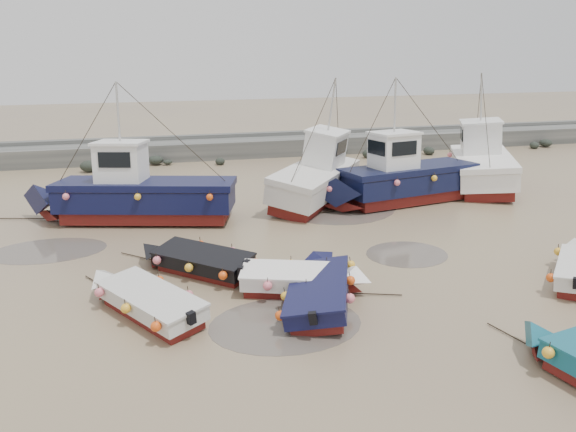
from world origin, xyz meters
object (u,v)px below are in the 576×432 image
Objects in this scene: cabin_boat_2 at (399,177)px; cabin_boat_1 at (317,175)px; cabin_boat_3 at (483,162)px; dinghy_1 at (322,286)px; person at (157,220)px; dinghy_0 at (145,297)px; cabin_boat_0 at (132,193)px; dinghy_4 at (196,257)px; dinghy_5 at (300,277)px.

cabin_boat_1 is at bearing 57.89° from cabin_boat_2.
dinghy_1 is at bearing -112.14° from cabin_boat_3.
person is at bearing 137.02° from dinghy_1.
dinghy_1 is 0.64× the size of cabin_boat_3.
dinghy_0 reaches higher than person.
dinghy_0 is 0.50× the size of cabin_boat_0.
cabin_boat_1 is at bearing 18.91° from dinghy_0.
dinghy_4 is 6.61m from person.
dinghy_5 is at bearing -115.23° from cabin_boat_3.
cabin_boat_1 is 4.17m from cabin_boat_2.
cabin_boat_0 reaches higher than dinghy_0.
dinghy_0 is 13.87m from cabin_boat_1.
cabin_boat_2 is 6.57m from cabin_boat_3.
cabin_boat_3 is at bearing 148.04° from dinghy_5.
cabin_boat_0 and cabin_boat_2 have the same top height.
cabin_boat_0 is (-5.52, 9.25, 0.74)m from dinghy_5.
cabin_boat_3 is 5.90× the size of person.
cabin_boat_3 is at bearing 42.30° from cabin_boat_1.
cabin_boat_1 reaches higher than person.
dinghy_5 is 0.54× the size of cabin_boat_3.
dinghy_0 and dinghy_1 have the same top height.
dinghy_0 is 9.60m from cabin_boat_0.
cabin_boat_3 is at bearing -80.41° from cabin_boat_2.
cabin_boat_2 is (3.89, -1.50, -0.00)m from cabin_boat_1.
cabin_boat_3 is 18.36m from person.
cabin_boat_2 is at bearing -17.14° from dinghy_4.
dinghy_0 and dinghy_5 have the same top height.
dinghy_0 is at bearing -170.11° from dinghy_4.
dinghy_0 is 0.57× the size of cabin_boat_3.
dinghy_5 is 10.80m from cabin_boat_0.
cabin_boat_0 reaches higher than person.
cabin_boat_3 is at bearing -69.61° from cabin_boat_0.
dinghy_5 is 0.60× the size of cabin_boat_1.
cabin_boat_0 is at bearing 60.61° from dinghy_4.
cabin_boat_1 is at bearing 173.70° from person.
cabin_boat_2 is at bearing -76.74° from cabin_boat_0.
cabin_boat_0 is at bearing 60.46° from dinghy_0.
dinghy_1 is at bearing -38.42° from dinghy_0.
dinghy_1 and dinghy_4 have the same top height.
cabin_boat_0 reaches higher than dinghy_4.
dinghy_0 is 9.35m from person.
dinghy_4 is (1.76, 2.86, 0.01)m from dinghy_0.
dinghy_4 is 2.93× the size of person.
dinghy_0 is 3.39× the size of person.
cabin_boat_1 is 0.89× the size of cabin_boat_3.
person is at bearing 54.42° from dinghy_0.
dinghy_5 is at bearing 141.91° from dinghy_1.
dinghy_1 is at bearing -67.47° from cabin_boat_1.
dinghy_0 is 15.61m from cabin_boat_2.
cabin_boat_1 is (9.12, 1.33, 0.04)m from cabin_boat_0.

